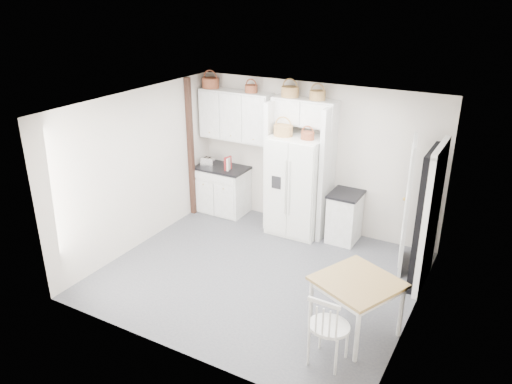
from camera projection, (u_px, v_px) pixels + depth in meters
The scene contains 28 objects.
floor at pixel (259, 274), 7.61m from camera, with size 4.50×4.50×0.00m, color #3A3C46.
ceiling at pixel (260, 106), 6.62m from camera, with size 4.50×4.50×0.00m, color white.
wall_back at pixel (315, 157), 8.73m from camera, with size 4.50×4.50×0.00m, color beige.
wall_left at pixel (139, 170), 8.13m from camera, with size 4.00×4.00×0.00m, color beige.
wall_right at pixel (420, 231), 6.10m from camera, with size 4.00×4.00×0.00m, color beige.
refrigerator at pixel (297, 185), 8.65m from camera, with size 0.91×0.73×1.76m, color white.
base_cab_left at pixel (223, 190), 9.61m from camera, with size 0.94×0.59×0.87m, color silver.
base_cab_right at pixel (344, 218), 8.50m from camera, with size 0.47×0.57×0.84m, color silver.
dining_table at pixel (356, 306), 6.22m from camera, with size 0.90×0.90×0.75m, color olive.
windsor_chair at pixel (329, 326), 5.67m from camera, with size 0.48×0.44×0.99m, color silver.
counter_left at pixel (222, 168), 9.43m from camera, with size 0.98×0.63×0.04m, color black.
counter_right at pixel (346, 194), 8.33m from camera, with size 0.51×0.61×0.04m, color black.
toaster at pixel (208, 162), 9.43m from camera, with size 0.25×0.15×0.17m, color silver.
cookbook_red at pixel (228, 163), 9.23m from camera, with size 0.04×0.17×0.25m, color maroon.
cookbook_cream at pixel (229, 164), 9.23m from camera, with size 0.03×0.16×0.24m, color beige.
basket_upper_a at pixel (210, 83), 9.08m from camera, with size 0.32×0.32×0.18m, color maroon.
basket_upper_c at pixel (251, 89), 8.70m from camera, with size 0.23×0.23×0.13m, color maroon.
basket_bridge_a at pixel (290, 92), 8.35m from camera, with size 0.30×0.30×0.17m, color olive.
basket_bridge_b at pixel (317, 95), 8.13m from camera, with size 0.27×0.27×0.15m, color olive.
basket_fridge_a at pixel (283, 131), 8.31m from camera, with size 0.33×0.33×0.18m, color olive.
basket_fridge_b at pixel (308, 136), 8.12m from camera, with size 0.23×0.23×0.12m, color maroon.
upper_cabinet at pixel (236, 116), 9.04m from camera, with size 1.40×0.34×0.90m, color silver.
bridge_cabinet at pixel (305, 112), 8.34m from camera, with size 1.12×0.34×0.45m, color silver.
fridge_panel_left at pixel (273, 164), 8.84m from camera, with size 0.08×0.60×2.30m, color silver.
fridge_panel_right at pixel (327, 174), 8.38m from camera, with size 0.08×0.60×2.30m, color silver.
trim_post at pixel (191, 149), 9.20m from camera, with size 0.09×0.09×2.60m, color black.
doorway_void at pixel (427, 219), 7.05m from camera, with size 0.18×0.85×2.05m, color black.
door_slab at pixel (407, 206), 7.49m from camera, with size 0.80×0.04×2.05m, color white.
Camera 1 is at (3.16, -5.74, 4.08)m, focal length 35.00 mm.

